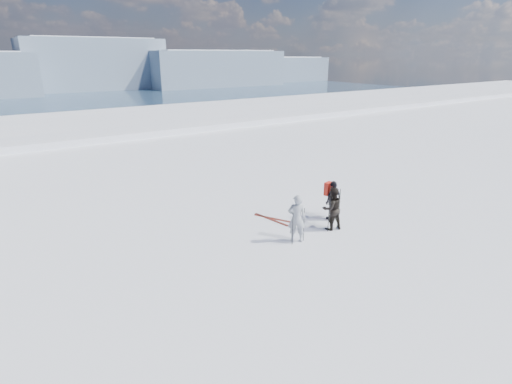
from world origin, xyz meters
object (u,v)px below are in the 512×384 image
skier_grey (297,218)px  skier_dark (332,209)px  skier_pack (333,200)px  skis_loose (273,219)px

skier_grey → skier_dark: skier_grey is taller
skier_pack → skis_loose: size_ratio=0.91×
skier_grey → skier_pack: 2.51m
skier_grey → skier_pack: (2.40, 0.72, -0.07)m
skier_grey → skis_loose: skier_grey is taller
skier_dark → skis_loose: size_ratio=0.94×
skier_pack → skis_loose: skier_pack is taller
skier_grey → skis_loose: size_ratio=0.99×
skier_grey → skier_pack: skier_grey is taller
skier_dark → skier_grey: bearing=15.6°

